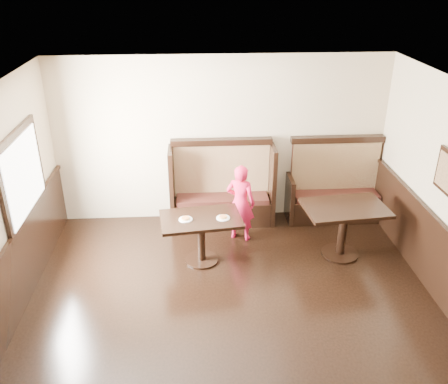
{
  "coord_description": "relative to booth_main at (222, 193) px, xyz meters",
  "views": [
    {
      "loc": [
        -0.44,
        -3.94,
        4.06
      ],
      "look_at": [
        -0.03,
        2.35,
        1.0
      ],
      "focal_mm": 38.0,
      "sensor_mm": 36.0,
      "label": 1
    }
  ],
  "objects": [
    {
      "name": "ground",
      "position": [
        0.0,
        -3.3,
        -0.53
      ],
      "size": [
        7.0,
        7.0,
        0.0
      ],
      "primitive_type": "plane",
      "color": "black",
      "rests_on": "ground"
    },
    {
      "name": "room_shell",
      "position": [
        -0.3,
        -3.01,
        0.14
      ],
      "size": [
        7.0,
        7.0,
        7.0
      ],
      "color": "tan",
      "rests_on": "ground"
    },
    {
      "name": "booth_main",
      "position": [
        0.0,
        0.0,
        0.0
      ],
      "size": [
        1.75,
        0.72,
        1.45
      ],
      "color": "black",
      "rests_on": "ground"
    },
    {
      "name": "booth_neighbor",
      "position": [
        1.95,
        -0.0,
        -0.05
      ],
      "size": [
        1.65,
        0.72,
        1.45
      ],
      "color": "black",
      "rests_on": "ground"
    },
    {
      "name": "table_main",
      "position": [
        -0.38,
        -1.23,
        0.04
      ],
      "size": [
        1.24,
        0.86,
        0.74
      ],
      "rotation": [
        0.0,
        0.0,
        0.12
      ],
      "color": "black",
      "rests_on": "ground"
    },
    {
      "name": "table_neighbor",
      "position": [
        1.75,
        -1.21,
        0.1
      ],
      "size": [
        1.27,
        0.9,
        0.83
      ],
      "rotation": [
        0.0,
        0.0,
        0.1
      ],
      "color": "black",
      "rests_on": "ground"
    },
    {
      "name": "child",
      "position": [
        0.26,
        -0.62,
        0.11
      ],
      "size": [
        0.55,
        0.45,
        1.28
      ],
      "primitive_type": "imported",
      "rotation": [
        0.0,
        0.0,
        2.77
      ],
      "color": "red",
      "rests_on": "ground"
    },
    {
      "name": "pizza_plate_left",
      "position": [
        -0.6,
        -1.28,
        0.23
      ],
      "size": [
        0.2,
        0.2,
        0.04
      ],
      "color": "white",
      "rests_on": "table_main"
    },
    {
      "name": "pizza_plate_right",
      "position": [
        -0.06,
        -1.27,
        0.23
      ],
      "size": [
        0.2,
        0.2,
        0.04
      ],
      "color": "white",
      "rests_on": "table_main"
    }
  ]
}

